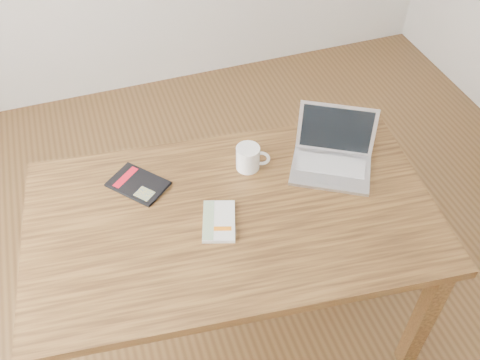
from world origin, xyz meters
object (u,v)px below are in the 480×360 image
object	(u,v)px
white_guidebook	(219,221)
laptop	(333,155)
coffee_mug	(249,157)
black_guidebook	(138,184)
desk	(233,228)

from	to	relation	value
white_guidebook	laptop	world-z (taller)	laptop
white_guidebook	coffee_mug	xyz separation A→B (m)	(0.20, 0.24, 0.05)
black_guidebook	desk	bearing A→B (deg)	-80.20
white_guidebook	coffee_mug	bearing A→B (deg)	68.02
white_guidebook	black_guidebook	size ratio (longest dim) A/B	0.84
coffee_mug	laptop	bearing A→B (deg)	7.53
desk	laptop	bearing A→B (deg)	21.03
black_guidebook	coffee_mug	size ratio (longest dim) A/B	1.97
white_guidebook	black_guidebook	xyz separation A→B (m)	(-0.24, 0.28, -0.00)
laptop	desk	bearing A→B (deg)	-135.03
white_guidebook	laptop	bearing A→B (deg)	33.83
desk	black_guidebook	xyz separation A→B (m)	(-0.30, 0.25, 0.10)
laptop	white_guidebook	bearing A→B (deg)	-133.74
black_guidebook	coffee_mug	distance (m)	0.45
coffee_mug	white_guidebook	bearing A→B (deg)	-107.00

